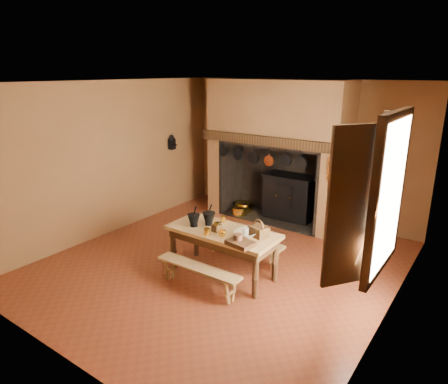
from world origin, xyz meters
name	(u,v)px	position (x,y,z in m)	size (l,w,h in m)	color
floor	(222,264)	(0.00, 0.00, 0.00)	(5.50, 5.50, 0.00)	brown
ceiling	(221,82)	(0.00, 0.00, 2.80)	(5.50, 5.50, 0.00)	silver
back_wall	(300,150)	(0.00, 2.75, 1.40)	(5.00, 0.02, 2.80)	brown
wall_left	(112,159)	(-2.50, 0.00, 1.40)	(0.02, 5.50, 2.80)	brown
wall_right	(398,212)	(2.50, 0.00, 1.40)	(0.02, 5.50, 2.80)	brown
wall_front	(54,240)	(0.00, -2.75, 1.40)	(5.00, 0.02, 2.80)	brown
chimney_breast	(278,131)	(-0.30, 2.31, 1.81)	(2.95, 0.96, 2.80)	brown
iron_range	(290,196)	(-0.04, 2.45, 0.48)	(1.12, 0.55, 1.60)	black
hearth_pans	(242,208)	(-1.05, 2.22, 0.09)	(0.51, 0.62, 0.20)	gold
hanging_pans	(263,158)	(-0.34, 1.81, 1.36)	(1.92, 0.29, 0.27)	black
onion_string	(330,170)	(1.00, 1.79, 1.33)	(0.12, 0.10, 0.46)	#A2611D
herb_bunch	(340,168)	(1.18, 1.79, 1.38)	(0.20, 0.20, 0.35)	#4F5A2A
window	(378,193)	(2.35, -0.40, 1.70)	(0.39, 1.75, 1.76)	white
wall_coffee_mill	(172,141)	(-2.42, 1.55, 1.52)	(0.23, 0.16, 0.31)	black
work_table	(223,237)	(0.21, -0.27, 0.61)	(1.66, 0.74, 0.72)	tan
bench_front	(198,273)	(0.21, -0.85, 0.28)	(1.33, 0.23, 0.37)	tan
bench_back	(243,244)	(0.21, 0.29, 0.30)	(1.40, 0.25, 0.39)	tan
mortar_large	(209,218)	(-0.08, -0.22, 0.83)	(0.20, 0.20, 0.34)	black
mortar_small	(194,220)	(-0.23, -0.40, 0.83)	(0.19, 0.19, 0.32)	black
coffee_grinder	(216,227)	(0.17, -0.36, 0.78)	(0.15, 0.12, 0.17)	#3C2613
brass_mug_a	(207,232)	(0.13, -0.55, 0.77)	(0.09, 0.09, 0.10)	gold
brass_mug_b	(223,219)	(0.03, 0.01, 0.77)	(0.08, 0.08, 0.09)	gold
mixing_bowl	(246,234)	(0.61, -0.26, 0.76)	(0.33, 0.33, 0.08)	#B7AF8D
stoneware_crock	(238,239)	(0.67, -0.56, 0.79)	(0.12, 0.12, 0.15)	#4F2C1D
glass_jar	(246,233)	(0.64, -0.32, 0.79)	(0.08, 0.08, 0.15)	beige
wicker_basket	(259,231)	(0.75, -0.16, 0.80)	(0.31, 0.26, 0.25)	#442514
wooden_tray	(241,243)	(0.71, -0.56, 0.75)	(0.36, 0.26, 0.06)	#3C2613
brass_cup	(222,234)	(0.35, -0.47, 0.76)	(0.11, 0.11, 0.09)	gold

